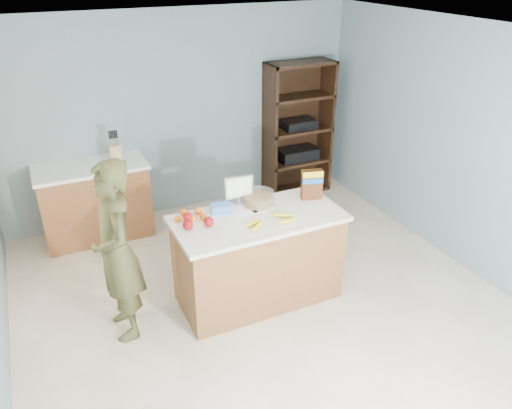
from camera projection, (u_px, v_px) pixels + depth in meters
name	position (u px, v px, depth m)	size (l,w,h in m)	color
floor	(272.00, 314.00, 4.70)	(4.50, 5.00, 0.02)	beige
walls	(275.00, 149.00, 3.95)	(4.52, 5.02, 2.51)	gray
counter_peninsula	(258.00, 261.00, 4.75)	(1.56, 0.76, 0.90)	brown
back_cabinet	(95.00, 201.00, 5.81)	(1.24, 0.62, 0.90)	brown
shelving_unit	(296.00, 131.00, 6.79)	(0.90, 0.40, 1.80)	black
person	(117.00, 252.00, 4.15)	(0.59, 0.39, 1.63)	#404021
knife_block	(116.00, 154.00, 5.61)	(0.12, 0.10, 0.31)	tan
envelopes	(255.00, 211.00, 4.62)	(0.41, 0.20, 0.00)	white
bananas	(270.00, 221.00, 4.41)	(0.50, 0.24, 0.04)	yellow
apples	(195.00, 221.00, 4.36)	(0.27, 0.25, 0.09)	maroon
oranges	(192.00, 215.00, 4.50)	(0.29, 0.22, 0.06)	orange
blue_carton	(221.00, 208.00, 4.59)	(0.18, 0.12, 0.08)	blue
salad_bowl	(259.00, 199.00, 4.72)	(0.30, 0.30, 0.13)	#267219
tv	(239.00, 188.00, 4.70)	(0.28, 0.12, 0.28)	silver
cereal_box	(312.00, 182.00, 4.78)	(0.21, 0.13, 0.30)	#592B14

